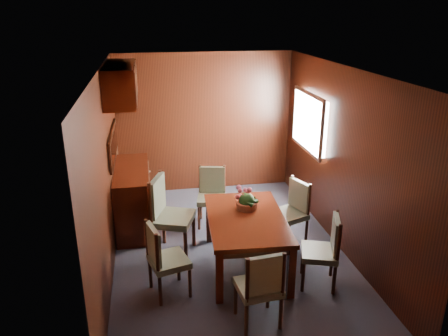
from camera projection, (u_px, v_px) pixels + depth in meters
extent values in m
plane|color=#323544|center=(229.00, 251.00, 5.86)|extent=(4.50, 4.50, 0.00)
cube|color=black|center=(106.00, 175.00, 5.19)|extent=(0.02, 4.50, 2.40)
cube|color=black|center=(342.00, 160.00, 5.69)|extent=(0.02, 4.50, 2.40)
cube|color=black|center=(205.00, 123.00, 7.52)|extent=(3.00, 0.02, 2.40)
cube|color=black|center=(285.00, 266.00, 3.36)|extent=(3.00, 0.02, 2.40)
cube|color=black|center=(230.00, 70.00, 5.03)|extent=(3.00, 4.50, 0.02)
cube|color=white|center=(312.00, 122.00, 6.62)|extent=(0.14, 1.10, 0.80)
cube|color=#B2B2B7|center=(307.00, 122.00, 6.61)|extent=(0.04, 1.20, 0.90)
cube|color=black|center=(113.00, 144.00, 6.09)|extent=(0.03, 1.36, 0.41)
cube|color=silver|center=(114.00, 144.00, 6.10)|extent=(0.01, 1.30, 0.35)
cube|color=black|center=(120.00, 83.00, 5.83)|extent=(0.40, 1.40, 0.50)
cube|color=black|center=(133.00, 197.00, 6.42)|extent=(0.48, 1.40, 0.90)
cube|color=black|center=(219.00, 277.00, 4.74)|extent=(0.09, 0.09, 0.64)
cube|color=black|center=(291.00, 273.00, 4.83)|extent=(0.09, 0.09, 0.64)
cube|color=black|center=(209.00, 221.00, 6.01)|extent=(0.09, 0.09, 0.64)
cube|color=black|center=(266.00, 218.00, 6.09)|extent=(0.09, 0.09, 0.64)
cube|color=black|center=(246.00, 224.00, 5.32)|extent=(0.90, 1.41, 0.09)
cube|color=black|center=(246.00, 219.00, 5.30)|extent=(1.01, 1.53, 0.06)
cylinder|color=black|center=(150.00, 274.00, 5.04)|extent=(0.04, 0.04, 0.36)
cylinder|color=black|center=(160.00, 292.00, 4.73)|extent=(0.04, 0.04, 0.36)
cylinder|color=black|center=(179.00, 267.00, 5.18)|extent=(0.04, 0.04, 0.36)
cylinder|color=black|center=(190.00, 283.00, 4.88)|extent=(0.04, 0.04, 0.36)
cube|color=#69775A|center=(169.00, 261.00, 4.88)|extent=(0.50, 0.51, 0.07)
cylinder|color=black|center=(147.00, 239.00, 4.88)|extent=(0.04, 0.04, 0.47)
cylinder|color=black|center=(157.00, 254.00, 4.57)|extent=(0.04, 0.04, 0.47)
cube|color=#69775A|center=(154.00, 244.00, 4.72)|extent=(0.16, 0.38, 0.40)
cylinder|color=black|center=(164.00, 229.00, 6.00)|extent=(0.05, 0.05, 0.43)
cylinder|color=black|center=(154.00, 245.00, 5.59)|extent=(0.05, 0.05, 0.43)
cylinder|color=black|center=(194.00, 231.00, 5.93)|extent=(0.05, 0.05, 0.43)
cylinder|color=black|center=(186.00, 248.00, 5.52)|extent=(0.05, 0.05, 0.43)
cube|color=#69775A|center=(173.00, 219.00, 5.66)|extent=(0.63, 0.65, 0.09)
cylinder|color=black|center=(161.00, 190.00, 5.80)|extent=(0.05, 0.05, 0.58)
cylinder|color=black|center=(150.00, 204.00, 5.39)|extent=(0.05, 0.05, 0.58)
cube|color=#69775A|center=(157.00, 196.00, 5.59)|extent=(0.22, 0.46, 0.49)
cylinder|color=black|center=(334.00, 280.00, 4.93)|extent=(0.04, 0.04, 0.36)
cylinder|color=black|center=(332.00, 263.00, 5.27)|extent=(0.04, 0.04, 0.36)
cylinder|color=black|center=(303.00, 278.00, 4.98)|extent=(0.04, 0.04, 0.36)
cylinder|color=black|center=(302.00, 261.00, 5.31)|extent=(0.04, 0.04, 0.36)
cube|color=#69775A|center=(319.00, 253.00, 5.04)|extent=(0.52, 0.53, 0.07)
cylinder|color=black|center=(339.00, 244.00, 4.76)|extent=(0.04, 0.04, 0.48)
cylinder|color=black|center=(336.00, 228.00, 5.10)|extent=(0.04, 0.04, 0.48)
cube|color=#69775A|center=(336.00, 234.00, 4.93)|extent=(0.18, 0.38, 0.40)
cylinder|color=black|center=(306.00, 232.00, 5.98)|extent=(0.04, 0.04, 0.36)
cylinder|color=black|center=(289.00, 222.00, 6.28)|extent=(0.04, 0.04, 0.36)
cylinder|color=black|center=(286.00, 239.00, 5.81)|extent=(0.04, 0.04, 0.36)
cylinder|color=black|center=(270.00, 228.00, 6.11)|extent=(0.04, 0.04, 0.36)
cube|color=#69775A|center=(289.00, 215.00, 5.97)|extent=(0.53, 0.54, 0.07)
cylinder|color=black|center=(309.00, 201.00, 5.82)|extent=(0.04, 0.04, 0.48)
cylinder|color=black|center=(292.00, 191.00, 6.12)|extent=(0.04, 0.04, 0.48)
cube|color=#69775A|center=(299.00, 195.00, 5.96)|extent=(0.19, 0.38, 0.40)
cylinder|color=black|center=(246.00, 321.00, 4.29)|extent=(0.04, 0.04, 0.36)
cylinder|color=black|center=(281.00, 314.00, 4.39)|extent=(0.04, 0.04, 0.36)
cylinder|color=black|center=(236.00, 299.00, 4.61)|extent=(0.04, 0.04, 0.36)
cylinder|color=black|center=(268.00, 293.00, 4.70)|extent=(0.04, 0.04, 0.36)
cube|color=#69775A|center=(258.00, 287.00, 4.42)|extent=(0.46, 0.45, 0.07)
cylinder|color=black|center=(247.00, 281.00, 4.12)|extent=(0.04, 0.04, 0.48)
cylinder|color=black|center=(283.00, 274.00, 4.22)|extent=(0.04, 0.04, 0.48)
cube|color=#69775A|center=(265.00, 275.00, 4.18)|extent=(0.39, 0.10, 0.40)
cylinder|color=black|center=(224.00, 208.00, 6.70)|extent=(0.04, 0.04, 0.35)
cylinder|color=black|center=(201.00, 208.00, 6.71)|extent=(0.04, 0.04, 0.35)
cylinder|color=black|center=(224.00, 219.00, 6.38)|extent=(0.04, 0.04, 0.35)
cylinder|color=black|center=(199.00, 218.00, 6.38)|extent=(0.04, 0.04, 0.35)
cube|color=#69775A|center=(212.00, 199.00, 6.46)|extent=(0.49, 0.47, 0.07)
cylinder|color=black|center=(224.00, 180.00, 6.55)|extent=(0.04, 0.04, 0.47)
cylinder|color=black|center=(200.00, 180.00, 6.56)|extent=(0.04, 0.04, 0.47)
cube|color=#69775A|center=(212.00, 179.00, 6.53)|extent=(0.38, 0.13, 0.40)
cylinder|color=#A65233|center=(247.00, 205.00, 5.51)|extent=(0.26, 0.26, 0.08)
sphere|color=#1C4216|center=(247.00, 201.00, 5.49)|extent=(0.20, 0.20, 0.20)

